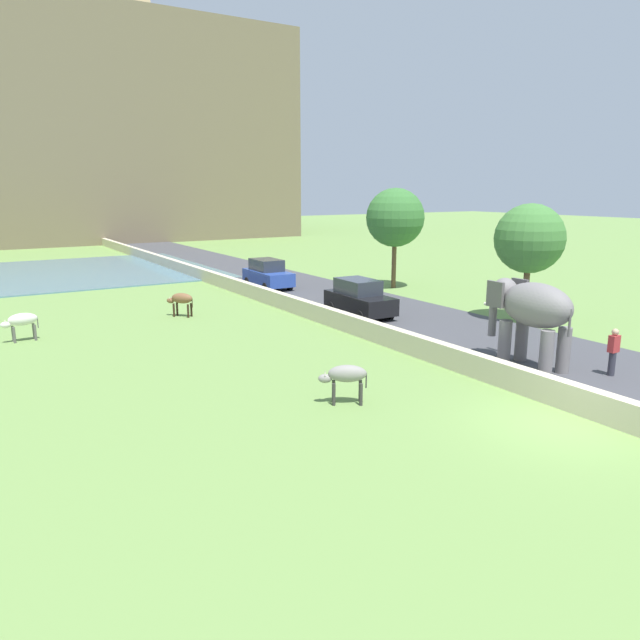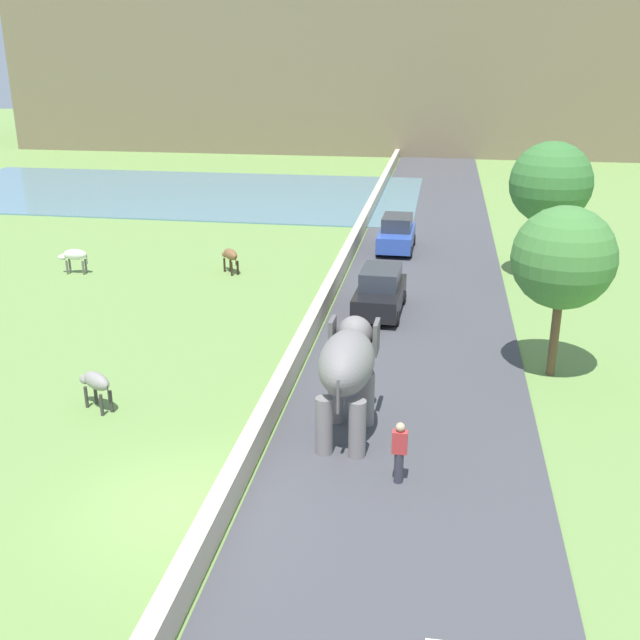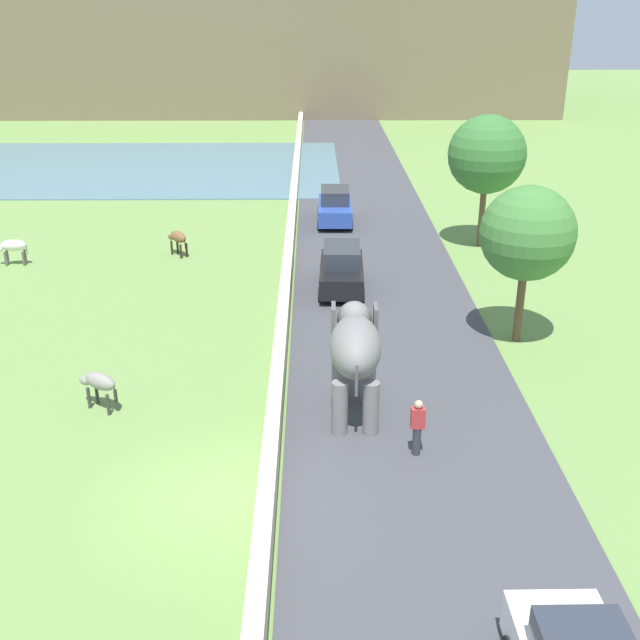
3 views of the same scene
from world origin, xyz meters
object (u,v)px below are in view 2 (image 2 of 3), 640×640
car_black (380,292)px  cow_grey (96,382)px  elephant (348,366)px  cow_brown (230,255)px  car_blue (397,234)px  person_beside_elephant (399,452)px  cow_white (74,256)px

car_black → cow_grey: bearing=-127.3°
elephant → cow_brown: elephant is taller
cow_brown → car_blue: bearing=35.7°
elephant → cow_grey: size_ratio=2.57×
car_black → cow_grey: (-7.26, -9.53, -0.06)m
person_beside_elephant → car_black: (-1.51, 12.07, 0.03)m
person_beside_elephant → cow_grey: size_ratio=1.20×
car_blue → person_beside_elephant: bearing=-86.0°
cow_grey → cow_white: size_ratio=0.97×
car_blue → cow_white: bearing=-155.7°
elephant → car_black: (-0.00, 9.92, -1.14)m
cow_grey → car_blue: bearing=69.3°
cow_grey → cow_brown: (-0.03, 14.02, 0.00)m
car_black → cow_grey: size_ratio=3.00×
car_blue → cow_white: 15.72m
elephant → car_black: bearing=90.0°
cow_brown → cow_grey: bearing=-89.9°
person_beside_elephant → car_black: car_black is taller
person_beside_elephant → car_blue: (-1.51, 21.79, 0.03)m
car_blue → car_black: size_ratio=0.99×
car_black → cow_white: size_ratio=2.90×
car_blue → cow_white: (-14.32, -6.48, -0.06)m
car_blue → cow_brown: (-7.29, -5.24, -0.06)m
cow_grey → cow_brown: 14.02m
person_beside_elephant → cow_white: person_beside_elephant is taller
elephant → car_blue: bearing=90.0°
cow_brown → cow_white: bearing=-170.0°
car_blue → cow_brown: size_ratio=3.18×
car_black → cow_grey: 11.98m
elephant → car_blue: elephant is taller
cow_grey → cow_white: 14.60m
car_black → cow_brown: car_black is taller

